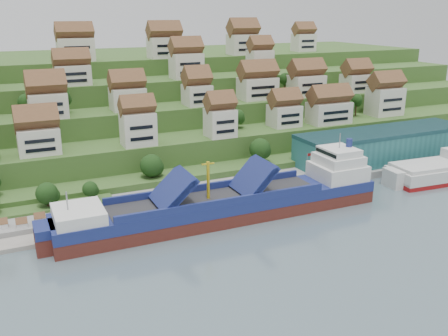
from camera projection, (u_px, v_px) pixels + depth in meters
name	position (u px, v px, depth m)	size (l,w,h in m)	color
ground	(268.00, 210.00, 127.35)	(300.00, 300.00, 0.00)	slate
quay	(302.00, 178.00, 148.02)	(180.00, 14.00, 2.20)	gray
pebble_beach	(22.00, 230.00, 114.28)	(45.00, 20.00, 1.00)	gray
hillside	(149.00, 103.00, 213.71)	(260.00, 128.00, 31.00)	#2D4C1E
hillside_village	(181.00, 86.00, 171.15)	(160.06, 64.59, 28.23)	silver
hillside_trees	(170.00, 127.00, 152.66)	(132.05, 60.47, 30.42)	#1C3F15
warehouse	(383.00, 145.00, 160.77)	(60.00, 15.00, 10.00)	#266767
flagpole	(307.00, 165.00, 141.20)	(1.28, 0.16, 8.00)	gray
beach_huts	(12.00, 227.00, 111.92)	(14.40, 3.70, 2.20)	white
cargo_ship	(233.00, 204.00, 121.90)	(80.97, 13.44, 17.97)	#511F18
second_ship	(442.00, 171.00, 149.14)	(32.78, 14.07, 9.29)	maroon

